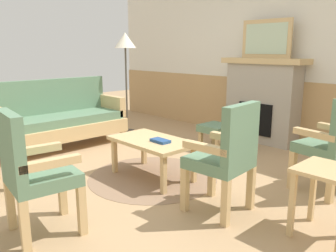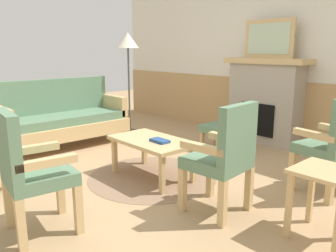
{
  "view_description": "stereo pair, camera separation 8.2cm",
  "coord_description": "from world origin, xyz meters",
  "px_view_note": "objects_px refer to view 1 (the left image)",
  "views": [
    {
      "loc": [
        2.76,
        -2.27,
        1.41
      ],
      "look_at": [
        0.0,
        0.35,
        0.55
      ],
      "focal_mm": 36.45,
      "sensor_mm": 36.0,
      "label": 1
    },
    {
      "loc": [
        2.82,
        -2.21,
        1.41
      ],
      "look_at": [
        0.0,
        0.35,
        0.55
      ],
      "focal_mm": 36.45,
      "sensor_mm": 36.0,
      "label": 2
    }
  ],
  "objects_px": {
    "couch": "(62,120)",
    "armchair_front_center": "(32,168)",
    "framed_picture": "(266,39)",
    "fireplace": "(262,100)",
    "book_on_table": "(160,141)",
    "footstool": "(216,130)",
    "side_table": "(328,183)",
    "floor_lamp_by_couch": "(125,47)",
    "armchair_near_fireplace": "(226,154)",
    "coffee_table": "(152,144)",
    "armchair_by_window_left": "(333,141)"
  },
  "relations": [
    {
      "from": "armchair_near_fireplace",
      "to": "coffee_table",
      "type": "bearing_deg",
      "value": 175.19
    },
    {
      "from": "armchair_near_fireplace",
      "to": "armchair_by_window_left",
      "type": "distance_m",
      "value": 1.18
    },
    {
      "from": "armchair_front_center",
      "to": "armchair_by_window_left",
      "type": "bearing_deg",
      "value": 63.13
    },
    {
      "from": "couch",
      "to": "fireplace",
      "type": "bearing_deg",
      "value": 52.3
    },
    {
      "from": "couch",
      "to": "coffee_table",
      "type": "bearing_deg",
      "value": 4.39
    },
    {
      "from": "armchair_front_center",
      "to": "side_table",
      "type": "relative_size",
      "value": 1.78
    },
    {
      "from": "framed_picture",
      "to": "side_table",
      "type": "height_order",
      "value": "framed_picture"
    },
    {
      "from": "footstool",
      "to": "book_on_table",
      "type": "bearing_deg",
      "value": -75.43
    },
    {
      "from": "couch",
      "to": "footstool",
      "type": "xyz_separation_m",
      "value": [
        1.64,
        1.53,
        -0.11
      ]
    },
    {
      "from": "fireplace",
      "to": "coffee_table",
      "type": "bearing_deg",
      "value": -89.69
    },
    {
      "from": "fireplace",
      "to": "armchair_by_window_left",
      "type": "bearing_deg",
      "value": -38.91
    },
    {
      "from": "fireplace",
      "to": "book_on_table",
      "type": "bearing_deg",
      "value": -86.01
    },
    {
      "from": "side_table",
      "to": "floor_lamp_by_couch",
      "type": "distance_m",
      "value": 4.02
    },
    {
      "from": "fireplace",
      "to": "armchair_near_fireplace",
      "type": "bearing_deg",
      "value": -65.1
    },
    {
      "from": "footstool",
      "to": "armchair_front_center",
      "type": "bearing_deg",
      "value": -79.61
    },
    {
      "from": "book_on_table",
      "to": "armchair_front_center",
      "type": "xyz_separation_m",
      "value": [
        0.16,
        -1.43,
        0.08
      ]
    },
    {
      "from": "footstool",
      "to": "armchair_by_window_left",
      "type": "distance_m",
      "value": 1.82
    },
    {
      "from": "fireplace",
      "to": "side_table",
      "type": "bearing_deg",
      "value": -48.7
    },
    {
      "from": "coffee_table",
      "to": "armchair_by_window_left",
      "type": "height_order",
      "value": "armchair_by_window_left"
    },
    {
      "from": "armchair_near_fireplace",
      "to": "armchair_front_center",
      "type": "distance_m",
      "value": 1.56
    },
    {
      "from": "fireplace",
      "to": "book_on_table",
      "type": "xyz_separation_m",
      "value": [
        0.16,
        -2.26,
        -0.2
      ]
    },
    {
      "from": "couch",
      "to": "footstool",
      "type": "distance_m",
      "value": 2.25
    },
    {
      "from": "couch",
      "to": "armchair_front_center",
      "type": "xyz_separation_m",
      "value": [
        2.16,
        -1.3,
        0.14
      ]
    },
    {
      "from": "couch",
      "to": "book_on_table",
      "type": "relative_size",
      "value": 8.35
    },
    {
      "from": "couch",
      "to": "framed_picture",
      "type": "bearing_deg",
      "value": 52.3
    },
    {
      "from": "armchair_front_center",
      "to": "coffee_table",
      "type": "bearing_deg",
      "value": 101.76
    },
    {
      "from": "framed_picture",
      "to": "armchair_by_window_left",
      "type": "distance_m",
      "value": 2.24
    },
    {
      "from": "armchair_near_fireplace",
      "to": "armchair_by_window_left",
      "type": "bearing_deg",
      "value": 66.8
    },
    {
      "from": "book_on_table",
      "to": "footstool",
      "type": "height_order",
      "value": "book_on_table"
    },
    {
      "from": "framed_picture",
      "to": "armchair_near_fireplace",
      "type": "relative_size",
      "value": 0.82
    },
    {
      "from": "framed_picture",
      "to": "couch",
      "type": "relative_size",
      "value": 0.44
    },
    {
      "from": "framed_picture",
      "to": "footstool",
      "type": "relative_size",
      "value": 2.0
    },
    {
      "from": "framed_picture",
      "to": "couch",
      "type": "xyz_separation_m",
      "value": [
        -1.85,
        -2.39,
        -1.16
      ]
    },
    {
      "from": "floor_lamp_by_couch",
      "to": "framed_picture",
      "type": "bearing_deg",
      "value": 31.18
    },
    {
      "from": "couch",
      "to": "floor_lamp_by_couch",
      "type": "relative_size",
      "value": 1.07
    },
    {
      "from": "armchair_front_center",
      "to": "book_on_table",
      "type": "bearing_deg",
      "value": 96.19
    },
    {
      "from": "armchair_near_fireplace",
      "to": "couch",
      "type": "bearing_deg",
      "value": -178.97
    },
    {
      "from": "armchair_front_center",
      "to": "framed_picture",
      "type": "bearing_deg",
      "value": 94.85
    },
    {
      "from": "couch",
      "to": "armchair_near_fireplace",
      "type": "bearing_deg",
      "value": 1.03
    },
    {
      "from": "couch",
      "to": "armchair_by_window_left",
      "type": "distance_m",
      "value": 3.59
    },
    {
      "from": "armchair_near_fireplace",
      "to": "armchair_front_center",
      "type": "xyz_separation_m",
      "value": [
        -0.77,
        -1.36,
        0.0
      ]
    },
    {
      "from": "footstool",
      "to": "side_table",
      "type": "bearing_deg",
      "value": -31.29
    },
    {
      "from": "book_on_table",
      "to": "armchair_front_center",
      "type": "height_order",
      "value": "armchair_front_center"
    },
    {
      "from": "book_on_table",
      "to": "footstool",
      "type": "distance_m",
      "value": 1.46
    },
    {
      "from": "armchair_near_fireplace",
      "to": "fireplace",
      "type": "bearing_deg",
      "value": 114.9
    },
    {
      "from": "footstool",
      "to": "armchair_front_center",
      "type": "xyz_separation_m",
      "value": [
        0.52,
        -2.83,
        0.25
      ]
    },
    {
      "from": "coffee_table",
      "to": "armchair_by_window_left",
      "type": "distance_m",
      "value": 1.84
    },
    {
      "from": "framed_picture",
      "to": "armchair_front_center",
      "type": "relative_size",
      "value": 0.82
    },
    {
      "from": "fireplace",
      "to": "side_table",
      "type": "relative_size",
      "value": 2.36
    },
    {
      "from": "fireplace",
      "to": "armchair_front_center",
      "type": "distance_m",
      "value": 3.71
    }
  ]
}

